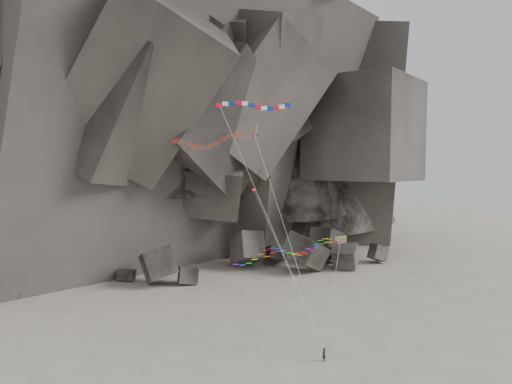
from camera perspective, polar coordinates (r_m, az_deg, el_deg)
name	(u,v)px	position (r m, az deg, el deg)	size (l,w,h in m)	color
ground	(275,349)	(60.09, 2.23, -17.53)	(260.00, 260.00, 0.00)	#AA9B89
headland	(147,68)	(123.88, -12.33, 13.66)	(110.00, 70.00, 84.00)	#4F4741
boulder_field	(207,264)	(90.01, -5.65, -8.24)	(79.99, 16.06, 8.84)	#47423F
kite_flyer	(324,353)	(57.24, 7.77, -17.82)	(0.60, 0.40, 1.72)	black
delta_kite	(210,140)	(55.58, -5.25, 5.95)	(14.85, 8.49, 24.52)	red
banner_kite	(254,107)	(58.29, -0.21, 9.65)	(8.82, 10.20, 27.15)	red
parafoil_kite	(286,251)	(57.22, 3.40, -6.74)	(14.70, 5.39, 11.30)	#CAEA0D
pennant_kite	(271,229)	(57.76, 1.74, -4.29)	(4.70, 8.99, 16.92)	red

